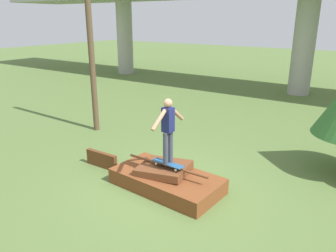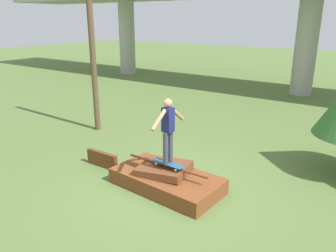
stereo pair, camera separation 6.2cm
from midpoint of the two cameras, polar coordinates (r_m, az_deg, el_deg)
The scene contains 6 objects.
ground_plane at distance 7.93m, azimuth -0.00°, elevation -10.68°, with size 80.00×80.00×0.00m, color #567038.
scrap_pile at distance 7.84m, azimuth -0.07°, elevation -9.21°, with size 2.65×1.48×0.61m.
scrap_plank_loose at distance 9.05m, azimuth -11.20°, elevation -5.73°, with size 1.01×0.14×0.42m.
skateboard at distance 7.53m, azimuth 0.24°, elevation -6.56°, with size 0.82×0.25×0.09m.
skater at distance 7.20m, azimuth 0.25°, elevation -0.23°, with size 0.23×1.10×1.51m.
utility_pole at distance 11.54m, azimuth -13.05°, elevation 15.21°, with size 1.30×0.20×6.38m.
Camera 2 is at (4.00, -5.68, 3.84)m, focal length 35.00 mm.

